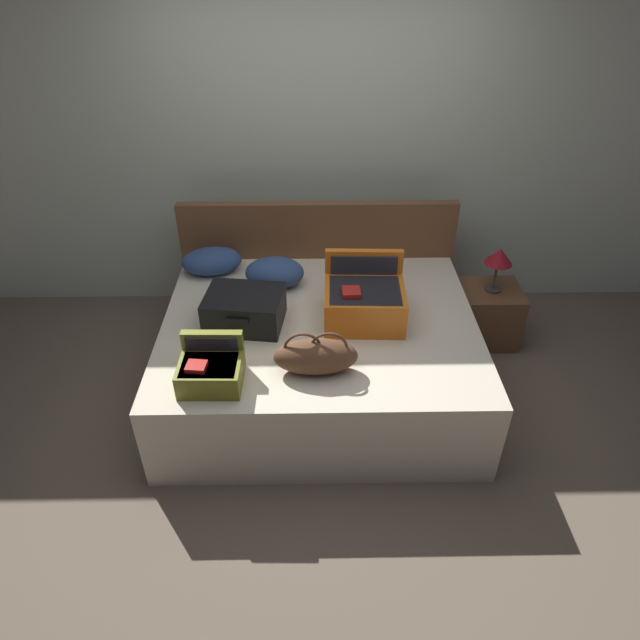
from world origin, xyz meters
The scene contains 12 objects.
ground_plane centered at (0.00, 0.00, 0.00)m, with size 12.00×12.00×0.00m, color #6B5B4C.
back_wall centered at (0.00, 1.65, 1.30)m, with size 8.00×0.10×2.60m, color #B7C1B2.
bed centered at (0.00, 0.40, 0.29)m, with size 2.00×1.63×0.58m, color beige.
headboard centered at (0.00, 1.25, 0.50)m, with size 2.04×0.08×1.01m, color brown.
hard_case_large centered at (0.28, 0.43, 0.71)m, with size 0.51×0.45×0.39m.
hard_case_medium centered at (-0.47, 0.39, 0.68)m, with size 0.51×0.42×0.21m.
hard_case_small centered at (-0.60, -0.16, 0.67)m, with size 0.34×0.31×0.25m.
duffel_bag centered at (-0.03, -0.07, 0.68)m, with size 0.48×0.22×0.27m.
pillow_near_headboard centered at (-0.30, 0.85, 0.67)m, with size 0.41×0.30×0.20m, color navy.
pillow_center_head centered at (-0.76, 1.03, 0.67)m, with size 0.43×0.28×0.18m, color navy.
nightstand centered at (1.28, 0.96, 0.22)m, with size 0.44×0.40×0.44m, color brown.
table_lamp centered at (1.28, 0.96, 0.71)m, with size 0.20×0.20×0.34m.
Camera 1 is at (-0.05, -2.51, 2.67)m, focal length 31.63 mm.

